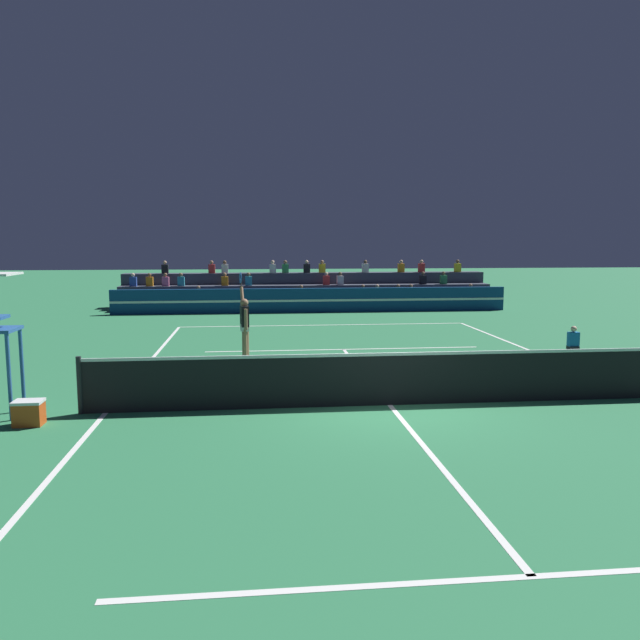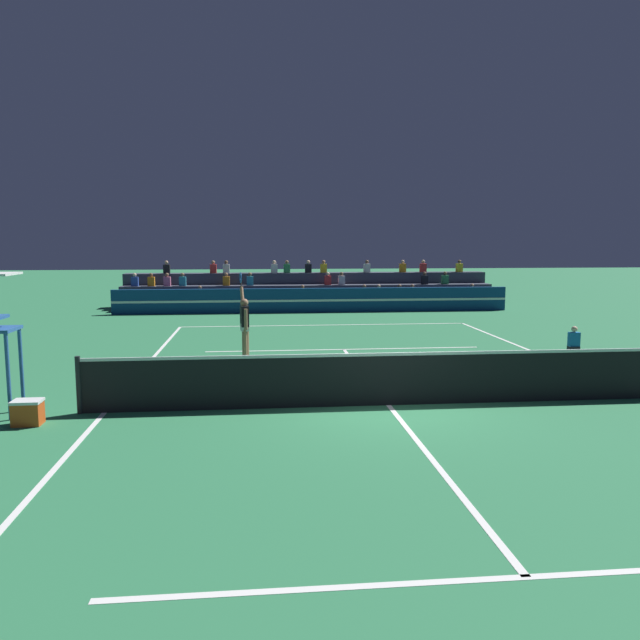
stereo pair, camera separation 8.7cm
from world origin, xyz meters
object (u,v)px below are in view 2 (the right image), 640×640
at_px(tennis_player, 245,325).
at_px(equipment_cooler, 28,412).
at_px(tennis_ball, 283,386).
at_px(ball_kid_courtside, 574,344).

xyz_separation_m(tennis_player, equipment_cooler, (-3.74, -5.52, -0.76)).
distance_m(tennis_ball, equipment_cooler, 5.22).
relative_size(ball_kid_courtside, equipment_cooler, 1.69).
bearing_deg(ball_kid_courtside, tennis_ball, -160.02).
bearing_deg(tennis_player, equipment_cooler, -124.08).
bearing_deg(equipment_cooler, tennis_player, 55.92).
height_order(ball_kid_courtside, tennis_ball, ball_kid_courtside).
bearing_deg(tennis_player, ball_kid_courtside, -0.42).
bearing_deg(tennis_ball, ball_kid_courtside, 19.98).
bearing_deg(ball_kid_courtside, equipment_cooler, -157.29).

